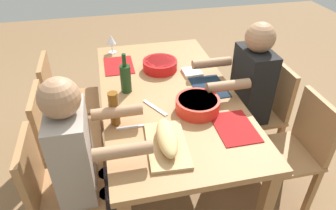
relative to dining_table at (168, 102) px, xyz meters
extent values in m
plane|color=brown|center=(0.00, 0.00, -0.66)|extent=(8.00, 8.00, 0.00)
cube|color=#9E7044|center=(0.00, 0.00, 0.06)|extent=(1.74, 0.93, 0.04)
cube|color=#9E7044|center=(0.81, -0.41, -0.31)|extent=(0.07, 0.07, 0.70)
cube|color=#9E7044|center=(0.81, 0.41, -0.31)|extent=(0.07, 0.07, 0.70)
cube|color=#9E7044|center=(0.00, 0.71, -0.22)|extent=(0.40, 0.40, 0.03)
cube|color=#9E7044|center=(0.00, 0.89, -0.01)|extent=(0.38, 0.04, 0.40)
cube|color=#9E7044|center=(0.17, 0.54, -0.44)|extent=(0.04, 0.04, 0.42)
cube|color=#9E7044|center=(-0.17, 0.54, -0.44)|extent=(0.04, 0.04, 0.42)
cube|color=#9E7044|center=(0.17, 0.88, -0.44)|extent=(0.04, 0.04, 0.42)
cube|color=#9E7044|center=(-0.17, 0.88, -0.44)|extent=(0.04, 0.04, 0.42)
cube|color=#9E7044|center=(-0.48, 0.71, -0.22)|extent=(0.40, 0.40, 0.03)
cube|color=#9E7044|center=(-0.48, 0.89, -0.01)|extent=(0.38, 0.04, 0.40)
cube|color=#9E7044|center=(-0.31, 0.54, -0.44)|extent=(0.04, 0.04, 0.42)
cube|color=#9E7044|center=(-0.31, 0.88, -0.44)|extent=(0.04, 0.04, 0.42)
cylinder|color=#2D2D38|center=(-0.40, 0.49, -0.43)|extent=(0.11, 0.11, 0.45)
cube|color=gray|center=(-0.48, 0.65, 0.07)|extent=(0.34, 0.20, 0.55)
cylinder|color=#9E7251|center=(-0.31, 0.38, 0.19)|extent=(0.07, 0.30, 0.07)
cylinder|color=#9E7251|center=(-0.65, 0.38, 0.19)|extent=(0.07, 0.30, 0.07)
sphere|color=#9E7251|center=(-0.48, 0.65, 0.44)|extent=(0.21, 0.21, 0.21)
cube|color=#9E7044|center=(0.48, 0.71, -0.22)|extent=(0.40, 0.40, 0.03)
cube|color=#9E7044|center=(0.48, 0.89, -0.01)|extent=(0.38, 0.04, 0.40)
cube|color=#9E7044|center=(0.65, 0.54, -0.44)|extent=(0.04, 0.04, 0.42)
cube|color=#9E7044|center=(0.31, 0.54, -0.44)|extent=(0.04, 0.04, 0.42)
cube|color=#9E7044|center=(0.65, 0.88, -0.44)|extent=(0.04, 0.04, 0.42)
cube|color=#9E7044|center=(0.31, 0.88, -0.44)|extent=(0.04, 0.04, 0.42)
cube|color=#9E7044|center=(-0.48, -0.71, -0.22)|extent=(0.40, 0.40, 0.03)
cube|color=#9E7044|center=(-0.48, -0.89, -0.01)|extent=(0.38, 0.04, 0.40)
cube|color=#9E7044|center=(-0.65, -0.54, -0.44)|extent=(0.04, 0.04, 0.42)
cube|color=#9E7044|center=(-0.31, -0.54, -0.44)|extent=(0.04, 0.04, 0.42)
cube|color=#9E7044|center=(-0.65, -0.88, -0.44)|extent=(0.04, 0.04, 0.42)
cube|color=#9E7044|center=(-0.31, -0.88, -0.44)|extent=(0.04, 0.04, 0.42)
cube|color=#9E7044|center=(0.00, -0.71, -0.22)|extent=(0.40, 0.40, 0.03)
cube|color=#9E7044|center=(0.00, -0.89, -0.01)|extent=(0.38, 0.04, 0.40)
cube|color=#9E7044|center=(-0.17, -0.54, -0.44)|extent=(0.04, 0.04, 0.42)
cube|color=#9E7044|center=(0.17, -0.54, -0.44)|extent=(0.04, 0.04, 0.42)
cube|color=#9E7044|center=(-0.17, -0.88, -0.44)|extent=(0.04, 0.04, 0.42)
cube|color=#9E7044|center=(0.17, -0.88, -0.44)|extent=(0.04, 0.04, 0.42)
cylinder|color=#2D2D38|center=(-0.08, -0.49, -0.43)|extent=(0.11, 0.11, 0.45)
cylinder|color=#2D2D38|center=(0.08, -0.49, -0.43)|extent=(0.11, 0.11, 0.45)
cube|color=black|center=(0.00, -0.65, 0.07)|extent=(0.34, 0.20, 0.55)
cylinder|color=#9E7251|center=(-0.17, -0.38, 0.19)|extent=(0.07, 0.30, 0.07)
cylinder|color=#9E7251|center=(0.17, -0.38, 0.19)|extent=(0.07, 0.30, 0.07)
sphere|color=#9E7251|center=(0.00, -0.65, 0.44)|extent=(0.21, 0.21, 0.21)
cylinder|color=red|center=(0.34, -0.01, 0.13)|extent=(0.27, 0.27, 0.08)
cylinder|color=beige|center=(0.34, -0.01, 0.15)|extent=(0.24, 0.24, 0.03)
cylinder|color=red|center=(-0.26, -0.14, 0.13)|extent=(0.28, 0.28, 0.09)
cylinder|color=orange|center=(-0.26, -0.14, 0.16)|extent=(0.25, 0.25, 0.03)
cube|color=tan|center=(-0.55, 0.13, 0.09)|extent=(0.41, 0.24, 0.02)
ellipsoid|color=tan|center=(-0.55, 0.13, 0.15)|extent=(0.33, 0.13, 0.09)
cylinder|color=#193819|center=(0.08, 0.28, 0.18)|extent=(0.08, 0.08, 0.20)
cylinder|color=#193819|center=(0.08, 0.28, 0.33)|extent=(0.03, 0.03, 0.09)
cylinder|color=brown|center=(-0.28, 0.39, 0.19)|extent=(0.06, 0.06, 0.22)
cylinder|color=silver|center=(0.75, 0.34, 0.09)|extent=(0.07, 0.07, 0.01)
cylinder|color=silver|center=(0.75, 0.34, 0.13)|extent=(0.01, 0.01, 0.07)
cone|color=silver|center=(0.75, 0.34, 0.21)|extent=(0.08, 0.08, 0.08)
cube|color=silver|center=(-0.34, 0.31, 0.09)|extent=(0.02, 0.17, 0.01)
cube|color=maroon|center=(0.48, 0.31, 0.09)|extent=(0.32, 0.23, 0.01)
cube|color=maroon|center=(-0.48, -0.31, 0.09)|extent=(0.32, 0.23, 0.01)
cube|color=#142333|center=(0.00, -0.31, 0.09)|extent=(0.32, 0.23, 0.01)
cube|color=silver|center=(-0.17, 0.13, 0.09)|extent=(0.21, 0.13, 0.01)
cube|color=white|center=(0.23, -0.24, 0.10)|extent=(0.14, 0.14, 0.02)
camera|label=1|loc=(-1.80, 0.40, 1.26)|focal=32.97mm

